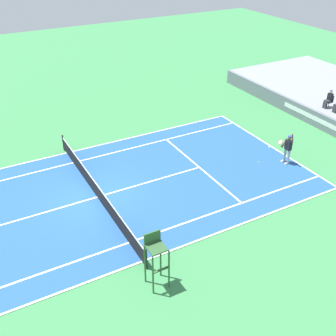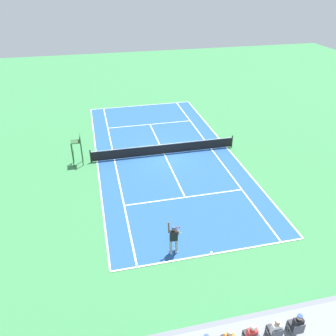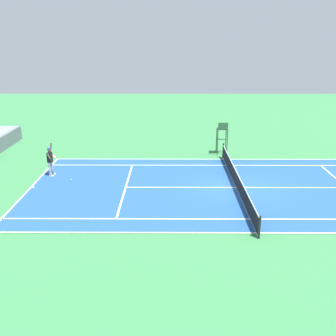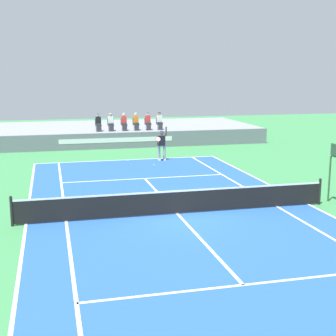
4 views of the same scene
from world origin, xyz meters
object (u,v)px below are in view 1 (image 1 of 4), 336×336
spectator_seated_0 (329,99)px  tennis_player (288,148)px  umpire_chair (156,254)px  tennis_ball (258,162)px

spectator_seated_0 → tennis_player: 7.31m
umpire_chair → spectator_seated_0: bearing=114.1°
tennis_player → tennis_ball: tennis_player is taller
tennis_player → tennis_ball: (-0.79, -1.42, -0.96)m
tennis_player → tennis_ball: bearing=-119.0°
spectator_seated_0 → umpire_chair: (7.97, -17.83, -0.18)m
spectator_seated_0 → tennis_player: size_ratio=0.61×
tennis_ball → umpire_chair: bearing=-60.3°
spectator_seated_0 → umpire_chair: umpire_chair is taller
tennis_ball → tennis_player: bearing=61.0°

